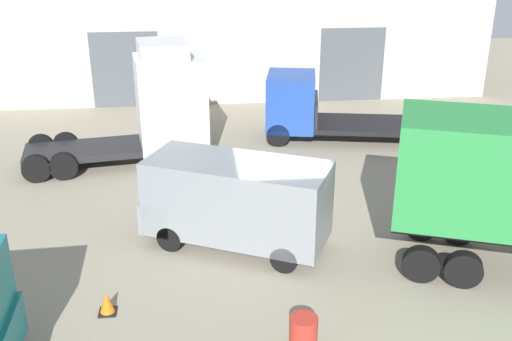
# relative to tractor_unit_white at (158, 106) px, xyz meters

# --- Properties ---
(ground_plane) EXTENTS (60.00, 60.00, 0.00)m
(ground_plane) POSITION_rel_tractor_unit_white_xyz_m (3.60, -6.81, -2.07)
(ground_plane) COLOR gray
(warehouse_building) EXTENTS (25.44, 8.32, 5.52)m
(warehouse_building) POSITION_rel_tractor_unit_white_xyz_m (3.60, 11.09, 0.70)
(warehouse_building) COLOR #B7B2A3
(warehouse_building) RESTS_ON ground_plane
(tractor_unit_white) EXTENTS (6.81, 3.43, 4.41)m
(tractor_unit_white) POSITION_rel_tractor_unit_white_xyz_m (0.00, 0.00, 0.00)
(tractor_unit_white) COLOR silver
(tractor_unit_white) RESTS_ON ground_plane
(flatbed_truck_blue) EXTENTS (9.09, 4.03, 2.66)m
(flatbed_truck_blue) POSITION_rel_tractor_unit_white_xyz_m (6.59, 1.65, -0.82)
(flatbed_truck_blue) COLOR #2347A3
(flatbed_truck_blue) RESTS_ON ground_plane
(delivery_van_grey) EXTENTS (5.32, 3.94, 2.46)m
(delivery_van_grey) POSITION_rel_tractor_unit_white_xyz_m (2.23, -6.77, -0.74)
(delivery_van_grey) COLOR gray
(delivery_van_grey) RESTS_ON ground_plane
(oil_drum) EXTENTS (0.58, 0.58, 0.88)m
(oil_drum) POSITION_rel_tractor_unit_white_xyz_m (3.36, -11.49, -1.63)
(oil_drum) COLOR #B22D23
(oil_drum) RESTS_ON ground_plane
(traffic_cone) EXTENTS (0.40, 0.40, 0.55)m
(traffic_cone) POSITION_rel_tractor_unit_white_xyz_m (-0.83, -9.65, -1.82)
(traffic_cone) COLOR black
(traffic_cone) RESTS_ON ground_plane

